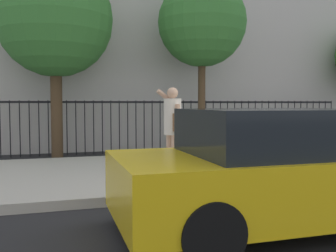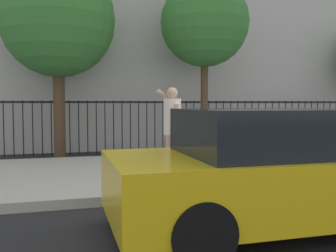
{
  "view_description": "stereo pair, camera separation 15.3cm",
  "coord_description": "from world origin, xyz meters",
  "px_view_note": "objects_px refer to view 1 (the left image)",
  "views": [
    {
      "loc": [
        -3.59,
        -5.51,
        1.52
      ],
      "look_at": [
        -1.37,
        1.8,
        1.06
      ],
      "focal_mm": 40.83,
      "sensor_mm": 36.0,
      "label": 1
    },
    {
      "loc": [
        -3.45,
        -5.55,
        1.52
      ],
      "look_at": [
        -1.37,
        1.8,
        1.06
      ],
      "focal_mm": 40.83,
      "sensor_mm": 36.0,
      "label": 2
    }
  ],
  "objects_px": {
    "pedestrian_on_phone": "(173,124)",
    "street_tree_far": "(202,23)",
    "street_tree_mid": "(55,20)",
    "taxi_yellow": "(284,171)"
  },
  "relations": [
    {
      "from": "pedestrian_on_phone",
      "to": "street_tree_far",
      "type": "bearing_deg",
      "value": 60.4
    },
    {
      "from": "street_tree_far",
      "to": "pedestrian_on_phone",
      "type": "bearing_deg",
      "value": -119.6
    },
    {
      "from": "street_tree_mid",
      "to": "pedestrian_on_phone",
      "type": "bearing_deg",
      "value": -61.66
    },
    {
      "from": "street_tree_mid",
      "to": "street_tree_far",
      "type": "relative_size",
      "value": 1.03
    },
    {
      "from": "pedestrian_on_phone",
      "to": "street_tree_far",
      "type": "relative_size",
      "value": 0.32
    },
    {
      "from": "street_tree_far",
      "to": "street_tree_mid",
      "type": "bearing_deg",
      "value": 174.94
    },
    {
      "from": "pedestrian_on_phone",
      "to": "street_tree_mid",
      "type": "xyz_separation_m",
      "value": [
        -2.11,
        3.91,
        2.64
      ]
    },
    {
      "from": "taxi_yellow",
      "to": "pedestrian_on_phone",
      "type": "bearing_deg",
      "value": 98.75
    },
    {
      "from": "taxi_yellow",
      "to": "street_tree_mid",
      "type": "bearing_deg",
      "value": 110.4
    },
    {
      "from": "taxi_yellow",
      "to": "pedestrian_on_phone",
      "type": "height_order",
      "value": "pedestrian_on_phone"
    }
  ]
}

